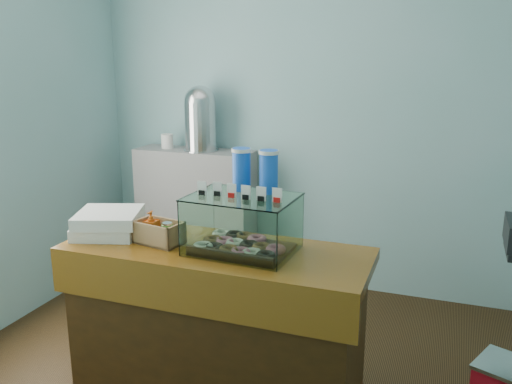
% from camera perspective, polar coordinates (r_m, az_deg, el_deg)
% --- Properties ---
extents(ground, '(3.50, 3.50, 0.00)m').
position_cam_1_polar(ground, '(3.43, -2.19, -18.73)').
color(ground, black).
rests_on(ground, ground).
extents(room_shell, '(3.54, 3.04, 2.82)m').
position_cam_1_polar(room_shell, '(2.88, -1.97, 10.98)').
color(room_shell, '#7AB2B2').
rests_on(room_shell, ground).
extents(counter, '(1.60, 0.60, 0.90)m').
position_cam_1_polar(counter, '(3.00, -4.17, -13.86)').
color(counter, '#3E220C').
rests_on(counter, ground).
extents(back_shelf, '(1.00, 0.32, 1.10)m').
position_cam_1_polar(back_shelf, '(4.65, -6.33, -2.27)').
color(back_shelf, gray).
rests_on(back_shelf, ground).
extents(display_case, '(0.55, 0.41, 0.51)m').
position_cam_1_polar(display_case, '(2.74, -1.27, -2.94)').
color(display_case, black).
rests_on(display_case, counter).
extents(condiment_crate, '(0.27, 0.19, 0.17)m').
position_cam_1_polar(condiment_crate, '(2.91, -10.28, -4.17)').
color(condiment_crate, '#A47B52').
rests_on(condiment_crate, counter).
extents(pastry_boxes, '(0.43, 0.43, 0.13)m').
position_cam_1_polar(pastry_boxes, '(3.11, -15.24, -3.15)').
color(pastry_boxes, white).
rests_on(pastry_boxes, counter).
extents(coffee_urn, '(0.29, 0.29, 0.53)m').
position_cam_1_polar(coffee_urn, '(4.44, -5.88, 7.87)').
color(coffee_urn, silver).
rests_on(coffee_urn, back_shelf).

